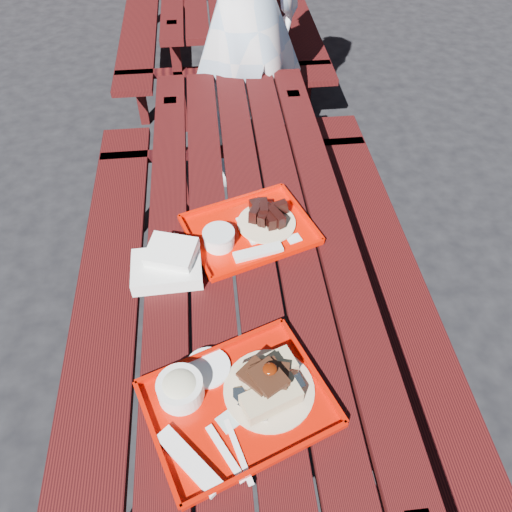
% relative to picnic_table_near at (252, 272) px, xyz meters
% --- Properties ---
extents(ground, '(60.00, 60.00, 0.00)m').
position_rel_picnic_table_near_xyz_m(ground, '(0.00, 0.00, -0.56)').
color(ground, black).
rests_on(ground, ground).
extents(picnic_table_near, '(1.41, 2.40, 0.75)m').
position_rel_picnic_table_near_xyz_m(picnic_table_near, '(0.00, 0.00, 0.00)').
color(picnic_table_near, '#3E0D0C').
rests_on(picnic_table_near, ground).
extents(near_tray, '(0.57, 0.51, 0.15)m').
position_rel_picnic_table_near_xyz_m(near_tray, '(-0.11, -0.61, 0.23)').
color(near_tray, '#B70E02').
rests_on(near_tray, picnic_table_near).
extents(far_tray, '(0.51, 0.45, 0.07)m').
position_rel_picnic_table_near_xyz_m(far_tray, '(-0.01, 0.02, 0.21)').
color(far_tray, red).
rests_on(far_tray, picnic_table_near).
extents(white_cloth, '(0.23, 0.20, 0.09)m').
position_rel_picnic_table_near_xyz_m(white_cloth, '(-0.29, -0.13, 0.23)').
color(white_cloth, white).
rests_on(white_cloth, picnic_table_near).
extents(person, '(0.82, 0.68, 1.92)m').
position_rel_picnic_table_near_xyz_m(person, '(0.10, 1.31, 0.40)').
color(person, silver).
rests_on(person, ground).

